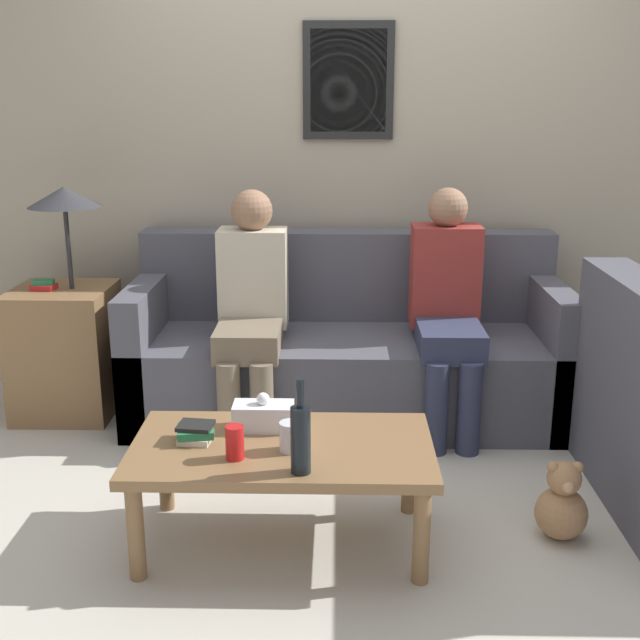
{
  "coord_description": "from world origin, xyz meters",
  "views": [
    {
      "loc": [
        -0.05,
        -3.5,
        1.64
      ],
      "look_at": [
        -0.12,
        -0.18,
        0.7
      ],
      "focal_mm": 45.0,
      "sensor_mm": 36.0,
      "label": 1
    }
  ],
  "objects_px": {
    "coffee_table": "(282,457)",
    "person_left": "(251,303)",
    "wine_bottle": "(301,438)",
    "person_right": "(447,303)",
    "drinking_glass": "(291,437)",
    "teddy_bear": "(562,505)",
    "couch_main": "(347,353)"
  },
  "relations": [
    {
      "from": "coffee_table",
      "to": "person_left",
      "type": "height_order",
      "value": "person_left"
    },
    {
      "from": "drinking_glass",
      "to": "person_left",
      "type": "xyz_separation_m",
      "value": [
        -0.26,
        1.17,
        0.19
      ]
    },
    {
      "from": "person_left",
      "to": "person_right",
      "type": "relative_size",
      "value": 0.99
    },
    {
      "from": "drinking_glass",
      "to": "person_right",
      "type": "height_order",
      "value": "person_right"
    },
    {
      "from": "person_left",
      "to": "teddy_bear",
      "type": "bearing_deg",
      "value": -39.49
    },
    {
      "from": "coffee_table",
      "to": "person_left",
      "type": "xyz_separation_m",
      "value": [
        -0.23,
        1.12,
        0.29
      ]
    },
    {
      "from": "wine_bottle",
      "to": "person_right",
      "type": "relative_size",
      "value": 0.28
    },
    {
      "from": "person_left",
      "to": "drinking_glass",
      "type": "bearing_deg",
      "value": -77.39
    },
    {
      "from": "drinking_glass",
      "to": "couch_main",
      "type": "bearing_deg",
      "value": 81.17
    },
    {
      "from": "drinking_glass",
      "to": "coffee_table",
      "type": "bearing_deg",
      "value": 123.11
    },
    {
      "from": "couch_main",
      "to": "coffee_table",
      "type": "height_order",
      "value": "couch_main"
    },
    {
      "from": "couch_main",
      "to": "drinking_glass",
      "type": "bearing_deg",
      "value": -98.83
    },
    {
      "from": "teddy_bear",
      "to": "drinking_glass",
      "type": "bearing_deg",
      "value": -173.49
    },
    {
      "from": "drinking_glass",
      "to": "teddy_bear",
      "type": "bearing_deg",
      "value": 6.51
    },
    {
      "from": "wine_bottle",
      "to": "person_left",
      "type": "xyz_separation_m",
      "value": [
        -0.31,
        1.34,
        0.11
      ]
    },
    {
      "from": "teddy_bear",
      "to": "couch_main",
      "type": "bearing_deg",
      "value": 122.77
    },
    {
      "from": "drinking_glass",
      "to": "teddy_bear",
      "type": "relative_size",
      "value": 0.35
    },
    {
      "from": "couch_main",
      "to": "person_right",
      "type": "xyz_separation_m",
      "value": [
        0.49,
        -0.17,
        0.32
      ]
    },
    {
      "from": "couch_main",
      "to": "coffee_table",
      "type": "relative_size",
      "value": 2.0
    },
    {
      "from": "coffee_table",
      "to": "wine_bottle",
      "type": "height_order",
      "value": "wine_bottle"
    },
    {
      "from": "person_right",
      "to": "person_left",
      "type": "bearing_deg",
      "value": -178.69
    },
    {
      "from": "wine_bottle",
      "to": "drinking_glass",
      "type": "height_order",
      "value": "wine_bottle"
    },
    {
      "from": "wine_bottle",
      "to": "drinking_glass",
      "type": "distance_m",
      "value": 0.19
    },
    {
      "from": "wine_bottle",
      "to": "coffee_table",
      "type": "bearing_deg",
      "value": 109.49
    },
    {
      "from": "couch_main",
      "to": "wine_bottle",
      "type": "height_order",
      "value": "couch_main"
    },
    {
      "from": "coffee_table",
      "to": "person_left",
      "type": "distance_m",
      "value": 1.18
    },
    {
      "from": "drinking_glass",
      "to": "teddy_bear",
      "type": "xyz_separation_m",
      "value": [
        1.02,
        0.12,
        -0.32
      ]
    },
    {
      "from": "teddy_bear",
      "to": "wine_bottle",
      "type": "bearing_deg",
      "value": -163.76
    },
    {
      "from": "person_left",
      "to": "teddy_bear",
      "type": "distance_m",
      "value": 1.74
    },
    {
      "from": "wine_bottle",
      "to": "person_left",
      "type": "height_order",
      "value": "person_left"
    },
    {
      "from": "wine_bottle",
      "to": "person_right",
      "type": "height_order",
      "value": "person_right"
    },
    {
      "from": "wine_bottle",
      "to": "person_right",
      "type": "bearing_deg",
      "value": 64.14
    }
  ]
}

